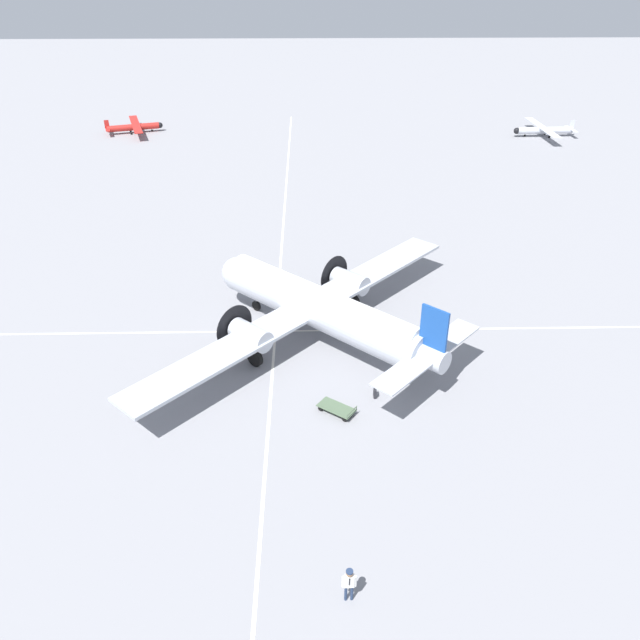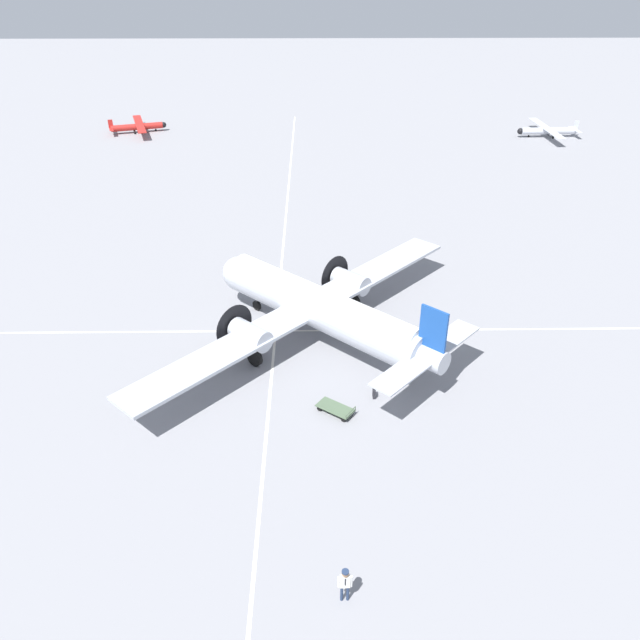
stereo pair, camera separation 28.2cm
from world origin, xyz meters
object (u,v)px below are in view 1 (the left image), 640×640
object	(u,v)px
airliner_main	(315,306)
light_aircraft_distant	(543,130)
light_aircraft_taxiing	(135,127)
crew_foreground	(349,582)
suitcase_near_door	(375,393)
baggage_cart	(337,408)

from	to	relation	value
airliner_main	light_aircraft_distant	size ratio (longest dim) A/B	1.97
light_aircraft_taxiing	crew_foreground	bearing A→B (deg)	-88.55
light_aircraft_taxiing	airliner_main	bearing A→B (deg)	-83.34
airliner_main	suitcase_near_door	bearing A→B (deg)	160.83
airliner_main	baggage_cart	size ratio (longest dim) A/B	9.65
baggage_cart	light_aircraft_distant	size ratio (longest dim) A/B	0.20
suitcase_near_door	light_aircraft_distant	bearing A→B (deg)	153.36
baggage_cart	light_aircraft_taxiing	size ratio (longest dim) A/B	0.22
light_aircraft_distant	light_aircraft_taxiing	distance (m)	53.55
light_aircraft_distant	crew_foreground	bearing A→B (deg)	64.07
crew_foreground	suitcase_near_door	world-z (taller)	crew_foreground
light_aircraft_distant	light_aircraft_taxiing	bearing A→B (deg)	-5.34
suitcase_near_door	light_aircraft_taxiing	xyz separation A→B (m)	(-57.19, -26.29, 0.53)
airliner_main	light_aircraft_taxiing	distance (m)	56.18
light_aircraft_distant	light_aircraft_taxiing	xyz separation A→B (m)	(-3.02, -53.46, -0.03)
baggage_cart	light_aircraft_taxiing	distance (m)	63.26
airliner_main	suitcase_near_door	world-z (taller)	airliner_main
airliner_main	baggage_cart	xyz separation A→B (m)	(7.29, 1.01, -2.13)
airliner_main	light_aircraft_distant	bearing A→B (deg)	-79.21
light_aircraft_distant	light_aircraft_taxiing	world-z (taller)	light_aircraft_distant
crew_foreground	light_aircraft_distant	size ratio (longest dim) A/B	0.15
airliner_main	crew_foreground	distance (m)	18.47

